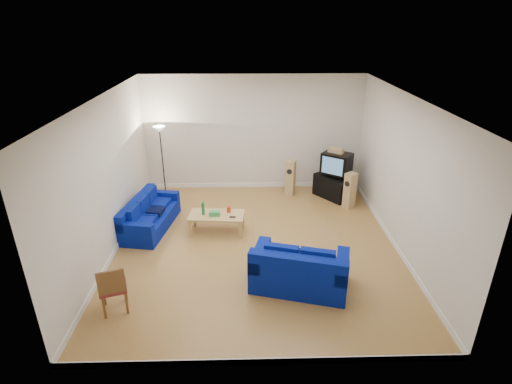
{
  "coord_description": "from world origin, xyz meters",
  "views": [
    {
      "loc": [
        -0.21,
        -7.47,
        4.61
      ],
      "look_at": [
        0.0,
        0.4,
        1.1
      ],
      "focal_mm": 28.0,
      "sensor_mm": 36.0,
      "label": 1
    }
  ],
  "objects_px": {
    "sofa_three_seat": "(149,217)",
    "sofa_loveseat": "(299,272)",
    "television": "(337,163)",
    "tv_stand": "(333,187)",
    "coffee_table": "(217,216)"
  },
  "relations": [
    {
      "from": "sofa_three_seat",
      "to": "sofa_loveseat",
      "type": "distance_m",
      "value": 3.99
    },
    {
      "from": "sofa_loveseat",
      "to": "television",
      "type": "height_order",
      "value": "television"
    },
    {
      "from": "tv_stand",
      "to": "television",
      "type": "relative_size",
      "value": 1.11
    },
    {
      "from": "coffee_table",
      "to": "television",
      "type": "height_order",
      "value": "television"
    },
    {
      "from": "sofa_three_seat",
      "to": "sofa_loveseat",
      "type": "xyz_separation_m",
      "value": [
        3.24,
        -2.34,
        0.06
      ]
    },
    {
      "from": "tv_stand",
      "to": "television",
      "type": "distance_m",
      "value": 0.68
    },
    {
      "from": "sofa_three_seat",
      "to": "tv_stand",
      "type": "xyz_separation_m",
      "value": [
        4.66,
        1.62,
        0.03
      ]
    },
    {
      "from": "tv_stand",
      "to": "television",
      "type": "bearing_deg",
      "value": 65.66
    },
    {
      "from": "television",
      "to": "coffee_table",
      "type": "bearing_deg",
      "value": -112.88
    },
    {
      "from": "sofa_loveseat",
      "to": "television",
      "type": "distance_m",
      "value": 4.28
    },
    {
      "from": "sofa_loveseat",
      "to": "television",
      "type": "xyz_separation_m",
      "value": [
        1.47,
        3.96,
        0.66
      ]
    },
    {
      "from": "sofa_loveseat",
      "to": "coffee_table",
      "type": "relative_size",
      "value": 1.48
    },
    {
      "from": "coffee_table",
      "to": "tv_stand",
      "type": "bearing_deg",
      "value": 31.27
    },
    {
      "from": "coffee_table",
      "to": "sofa_three_seat",
      "type": "bearing_deg",
      "value": 171.64
    },
    {
      "from": "coffee_table",
      "to": "television",
      "type": "bearing_deg",
      "value": 31.05
    }
  ]
}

